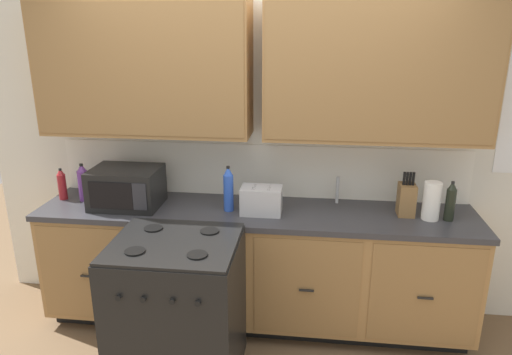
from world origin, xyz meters
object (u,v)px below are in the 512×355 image
toaster (261,200)px  bottle_red (62,184)px  bottle_dark (451,202)px  microwave (127,187)px  paper_towel_roll (432,201)px  bottle_violet (83,183)px  bottle_blue (228,189)px  stove_range (178,310)px  knife_block (406,199)px

toaster → bottle_red: size_ratio=1.17×
bottle_dark → bottle_red: bottle_dark is taller
toaster → bottle_red: 1.51m
microwave → paper_towel_roll: 2.11m
paper_towel_roll → bottle_red: (-2.65, 0.06, -0.01)m
bottle_red → bottle_dark: bearing=-1.4°
microwave → bottle_red: 0.54m
bottle_dark → bottle_violet: bearing=178.6°
bottle_blue → microwave: bearing=179.9°
bottle_violet → microwave: bearing=-10.8°
stove_range → microwave: microwave is taller
bottle_blue → bottle_red: bearing=176.7°
knife_block → bottle_red: size_ratio=1.29×
stove_range → microwave: (-0.52, 0.60, 0.58)m
bottle_red → bottle_blue: bottle_blue is taller
stove_range → toaster: 0.91m
microwave → toaster: bearing=-1.5°
bottle_blue → knife_block: bearing=3.2°
microwave → bottle_blue: size_ratio=1.48×
knife_block → bottle_blue: bottle_blue is taller
bottle_red → bottle_blue: (1.27, -0.07, 0.04)m
stove_range → knife_block: (1.44, 0.67, 0.56)m
knife_block → microwave: bearing=-178.0°
knife_block → bottle_red: knife_block is taller
paper_towel_roll → bottle_red: 2.65m
toaster → knife_block: (0.99, 0.09, 0.02)m
microwave → bottle_blue: bearing=-0.1°
microwave → bottle_dark: microwave is taller
bottle_violet → bottle_red: bearing=179.0°
bottle_dark → toaster: bearing=-178.6°
bottle_dark → bottle_violet: size_ratio=0.96×
microwave → knife_block: size_ratio=1.55×
paper_towel_roll → bottle_blue: bearing=-179.5°
bottle_dark → bottle_red: (-2.77, 0.07, -0.02)m
bottle_violet → toaster: bearing=-4.0°
bottle_violet → bottle_blue: 1.10m
bottle_blue → toaster: bearing=-6.0°
toaster → paper_towel_roll: bearing=1.8°
toaster → paper_towel_roll: size_ratio=1.08×
bottle_red → knife_block: bearing=-0.1°
knife_block → bottle_red: (-2.49, 0.00, 0.00)m
bottle_red → stove_range: bearing=-32.5°
toaster → bottle_red: bearing=176.3°
paper_towel_roll → bottle_violet: bottle_violet is taller
microwave → knife_block: knife_block is taller
microwave → paper_towel_roll: microwave is taller
stove_range → paper_towel_roll: bearing=20.9°
knife_block → paper_towel_roll: bearing=-20.6°
microwave → bottle_violet: 0.37m
paper_towel_roll → bottle_red: size_ratio=1.08×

